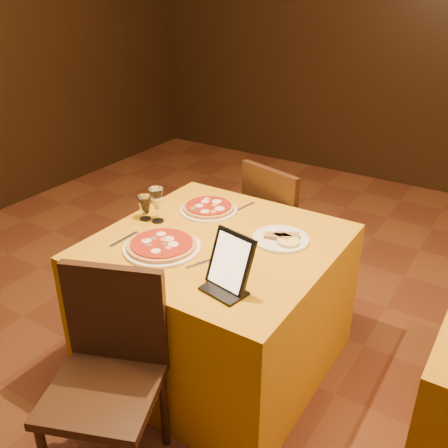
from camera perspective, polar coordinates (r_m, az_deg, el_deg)
The scene contains 14 objects.
floor at distance 2.56m, azimuth 0.35°, elevation -21.60°, with size 6.00×7.00×0.01m, color #5E2D19.
wall_back at distance 5.05m, azimuth 23.43°, elevation 18.92°, with size 6.00×0.01×2.80m, color black.
main_table at distance 2.62m, azimuth -0.69°, elevation -9.09°, with size 1.10×1.10×0.75m, color #C4850C.
chair_main_near at distance 2.10m, azimuth -13.69°, elevation -18.11°, with size 0.43×0.43×0.91m, color black, non-canonical shape.
chair_main_far at distance 3.19m, azimuth 7.30°, elevation -0.64°, with size 0.42×0.42×0.91m, color black, non-canonical shape.
pizza_near at distance 2.36m, azimuth -7.11°, elevation -2.52°, with size 0.36×0.36×0.03m.
pizza_far at distance 2.71m, azimuth -1.77°, elevation 1.78°, with size 0.31×0.31×0.03m.
cutlet_dish at distance 2.43m, azimuth 6.50°, elevation -1.58°, with size 0.28×0.28×0.03m.
wine_glass at distance 2.58m, azimuth -7.68°, elevation 2.18°, with size 0.08×0.08×0.19m, color #F8ED8D, non-canonical shape.
water_glass at distance 2.63m, azimuth -9.04°, elevation 1.82°, with size 0.08×0.08×0.13m, color white, non-canonical shape.
tablet at distance 2.01m, azimuth 0.74°, elevation -4.30°, with size 0.20×0.02×0.24m, color black.
knife at distance 2.24m, azimuth -2.01°, elevation -4.30°, with size 0.21×0.02×0.01m, color #A9A8AF.
fork_near at distance 2.47m, azimuth -11.34°, elevation -1.72°, with size 0.18×0.02×0.01m, color #AAA9AF.
fork_far at distance 2.76m, azimuth 2.48°, elevation 2.01°, with size 0.15×0.02×0.01m, color silver.
Camera 1 is at (0.91, -1.44, 1.91)m, focal length 40.00 mm.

